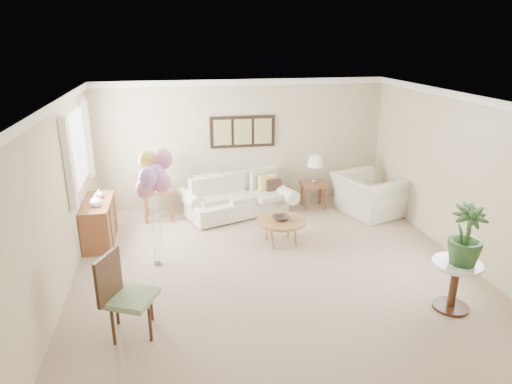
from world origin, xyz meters
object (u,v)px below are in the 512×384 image
(sofa, at_px, (237,199))
(coffee_table, at_px, (281,222))
(armchair, at_px, (368,195))
(accent_chair, at_px, (124,293))
(balloon_cluster, at_px, (154,174))

(sofa, xyz_separation_m, coffee_table, (0.55, -1.50, 0.08))
(armchair, bearing_deg, coffee_table, 99.80)
(coffee_table, distance_m, accent_chair, 3.23)
(accent_chair, bearing_deg, armchair, 35.18)
(accent_chair, bearing_deg, sofa, 62.53)
(coffee_table, relative_size, balloon_cluster, 0.46)
(accent_chair, xyz_separation_m, balloon_cluster, (0.38, 1.70, 0.93))
(sofa, distance_m, accent_chair, 4.09)
(coffee_table, relative_size, accent_chair, 0.80)
(sofa, height_order, accent_chair, accent_chair)
(accent_chair, distance_m, balloon_cluster, 1.98)
(armchair, height_order, accent_chair, accent_chair)
(sofa, height_order, armchair, same)
(sofa, bearing_deg, accent_chair, -117.47)
(sofa, bearing_deg, balloon_cluster, -128.14)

